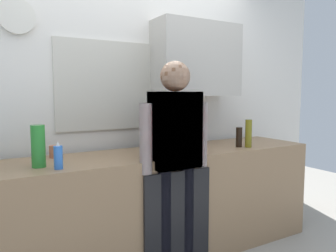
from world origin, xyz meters
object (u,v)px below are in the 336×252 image
cup_terracotta_mug (55,152)px  bottle_red_vinegar (187,138)px  bottle_olive_oil (248,133)px  person_at_sink (175,150)px  coffee_maker (157,132)px  bottle_dark_sauce (239,137)px  person_guest (175,150)px  bottle_clear_soda (38,146)px  dish_soap (58,157)px

cup_terracotta_mug → bottle_red_vinegar: bearing=-14.5°
bottle_olive_oil → person_at_sink: 0.85m
coffee_maker → bottle_dark_sauce: 0.75m
coffee_maker → person_guest: (-0.08, -0.44, -0.08)m
bottle_dark_sauce → cup_terracotta_mug: bottle_dark_sauce is taller
bottle_dark_sauce → bottle_clear_soda: bearing=178.1°
person_at_sink → coffee_maker: bearing=82.1°
bottle_red_vinegar → bottle_dark_sauce: 0.52m
coffee_maker → dish_soap: coffee_maker is taller
person_at_sink → bottle_red_vinegar: bearing=45.0°
dish_soap → bottle_dark_sauce: bearing=2.4°
bottle_clear_soda → dish_soap: bottle_clear_soda is taller
bottle_olive_oil → cup_terracotta_mug: bottle_olive_oil is taller
bottle_olive_oil → bottle_dark_sauce: size_ratio=1.39×
cup_terracotta_mug → bottle_clear_soda: bearing=-119.0°
bottle_olive_oil → bottle_dark_sauce: (-0.07, 0.05, -0.04)m
person_at_sink → bottle_dark_sauce: bearing=15.0°
coffee_maker → cup_terracotta_mug: coffee_maker is taller
bottle_clear_soda → person_at_sink: (0.92, -0.22, -0.07)m
bottle_olive_oil → bottle_red_vinegar: bearing=168.7°
bottle_red_vinegar → coffee_maker: bearing=130.6°
bottle_clear_soda → person_at_sink: bearing=-13.5°
cup_terracotta_mug → person_at_sink: 0.91m
cup_terracotta_mug → person_guest: 0.91m
bottle_clear_soda → bottle_dark_sauce: 1.69m
bottle_olive_oil → person_guest: bearing=-172.1°
bottle_olive_oil → bottle_clear_soda: bearing=176.6°
dish_soap → person_at_sink: bearing=-7.0°
dish_soap → person_at_sink: size_ratio=0.11×
bottle_red_vinegar → bottle_dark_sauce: bearing=-7.5°
person_at_sink → bottle_olive_oil: bearing=10.8°
bottle_red_vinegar → person_guest: (-0.26, -0.23, -0.04)m
bottle_red_vinegar → person_guest: person_guest is taller
bottle_dark_sauce → person_guest: person_guest is taller
bottle_olive_oil → bottle_clear_soda: bottle_clear_soda is taller
bottle_olive_oil → bottle_dark_sauce: 0.09m
bottle_dark_sauce → person_guest: 0.79m
coffee_maker → dish_soap: size_ratio=1.83×
bottle_clear_soda → cup_terracotta_mug: size_ratio=3.04×
bottle_red_vinegar → cup_terracotta_mug: (-1.02, 0.26, -0.06)m
dish_soap → person_at_sink: person_at_sink is taller
bottle_red_vinegar → person_guest: bearing=-137.9°
bottle_red_vinegar → bottle_dark_sauce: size_ratio=1.22×
bottle_clear_soda → bottle_red_vinegar: bottle_clear_soda is taller
bottle_clear_soda → cup_terracotta_mug: (0.15, 0.28, -0.09)m
bottle_dark_sauce → person_at_sink: bearing=-168.0°
bottle_dark_sauce → person_at_sink: (-0.78, -0.17, -0.02)m
bottle_olive_oil → bottle_dark_sauce: bottle_olive_oil is taller
bottle_olive_oil → dish_soap: size_ratio=1.39×
bottle_olive_oil → cup_terracotta_mug: 1.65m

